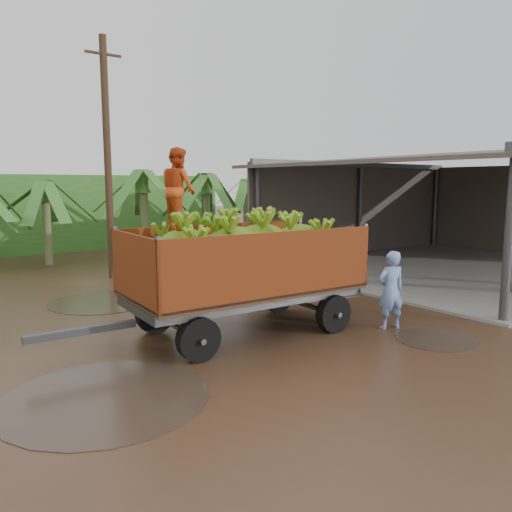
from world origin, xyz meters
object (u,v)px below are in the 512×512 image
at_px(banana_trailer, 243,265).
at_px(man_grey, 511,264).
at_px(man_blue, 391,290).
at_px(utility_pole, 108,158).

relative_size(banana_trailer, man_grey, 3.92).
bearing_deg(man_blue, man_grey, -160.16).
bearing_deg(man_grey, utility_pole, -78.39).
height_order(banana_trailer, man_blue, banana_trailer).
height_order(man_grey, utility_pole, utility_pole).
xyz_separation_m(man_blue, man_grey, (5.63, 0.12, 0.01)).
xyz_separation_m(banana_trailer, man_blue, (2.80, -1.71, -0.62)).
xyz_separation_m(man_blue, utility_pole, (-2.67, 9.63, 3.16)).
bearing_deg(man_blue, utility_pole, -55.89).
xyz_separation_m(man_grey, utility_pole, (-8.30, 9.51, 3.15)).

